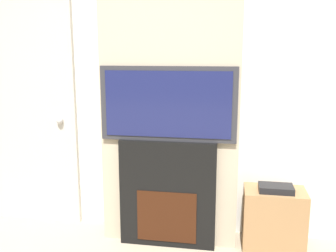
% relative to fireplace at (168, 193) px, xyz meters
% --- Properties ---
extents(wall_back, '(6.00, 0.06, 2.70)m').
position_rel_fireplace_xyz_m(wall_back, '(0.00, 0.31, 0.92)').
color(wall_back, silver).
rests_on(wall_back, ground_plane).
extents(chimney_breast, '(1.10, 0.28, 2.70)m').
position_rel_fireplace_xyz_m(chimney_breast, '(0.00, 0.14, 0.92)').
color(chimney_breast, tan).
rests_on(chimney_breast, ground_plane).
extents(fireplace, '(0.77, 0.15, 0.87)m').
position_rel_fireplace_xyz_m(fireplace, '(0.00, 0.00, 0.00)').
color(fireplace, black).
rests_on(fireplace, ground_plane).
extents(television, '(1.06, 0.07, 0.58)m').
position_rel_fireplace_xyz_m(television, '(0.00, -0.00, 0.73)').
color(television, '#2D2D33').
rests_on(television, fireplace).
extents(media_stand, '(0.47, 0.30, 0.55)m').
position_rel_fireplace_xyz_m(media_stand, '(0.84, 0.04, -0.17)').
color(media_stand, '#997047').
rests_on(media_stand, ground_plane).
extents(entry_door, '(0.91, 0.09, 2.01)m').
position_rel_fireplace_xyz_m(entry_door, '(-1.32, 0.26, 0.57)').
color(entry_door, '#BCB7AD').
rests_on(entry_door, ground_plane).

